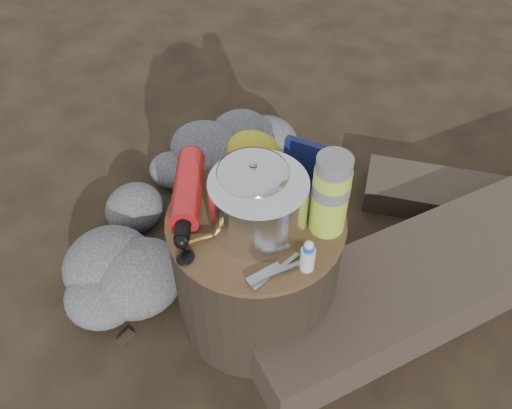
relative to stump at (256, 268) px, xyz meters
The scene contains 14 objects.
ground 0.21m from the stump, ahead, with size 60.00×60.00×0.00m, color #2E2217.
stump is the anchor object (origin of this frame).
rock_ring 0.45m from the stump, 153.35° to the left, with size 0.44×0.96×0.19m, color #535357, non-canonical shape.
foil_windscreen 0.29m from the stump, 38.35° to the right, with size 0.24×0.24×0.15m, color white.
camping_pot 0.30m from the stump, 145.74° to the left, with size 0.18×0.18×0.18m, color silver.
fuel_bottle 0.32m from the stump, 166.80° to the right, with size 0.08×0.31×0.08m, color red, non-canonical shape.
thermos 0.37m from the stump, 25.74° to the left, with size 0.09×0.09×0.23m, color #ACCF33.
travel_mug 0.33m from the stump, 38.48° to the left, with size 0.08×0.08×0.11m, color black.
stuff_sack 0.33m from the stump, 125.05° to the left, with size 0.16×0.13×0.11m, color gold.
food_pouch 0.34m from the stump, 82.47° to the left, with size 0.10×0.02×0.13m, color #0F1649.
multitool 0.29m from the stump, 50.34° to the right, with size 0.03×0.09×0.01m, color #A2A3A7.
pot_grabber 0.28m from the stump, 40.71° to the right, with size 0.04×0.15×0.01m, color #A2A3A7, non-canonical shape.
spork 0.30m from the stump, 128.27° to the right, with size 0.03×0.16×0.01m, color black, non-canonical shape.
squeeze_bottle 0.32m from the stump, 18.85° to the right, with size 0.04×0.04×0.08m, color silver.
Camera 1 is at (0.52, -0.78, 1.47)m, focal length 38.16 mm.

